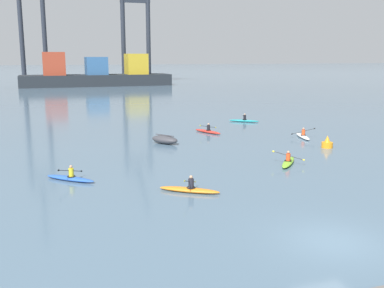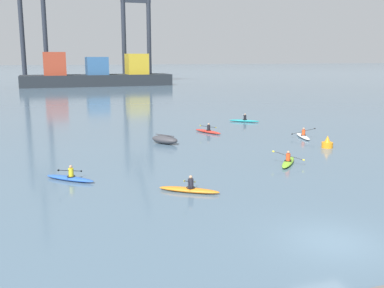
% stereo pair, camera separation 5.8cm
% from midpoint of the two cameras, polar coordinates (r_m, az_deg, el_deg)
% --- Properties ---
extents(ground_plane, '(800.00, 800.00, 0.00)m').
position_cam_midpoint_polar(ground_plane, '(18.98, 17.56, -11.82)').
color(ground_plane, slate).
extents(container_barge, '(36.67, 8.64, 8.30)m').
position_cam_midpoint_polar(container_barge, '(115.09, -12.16, 8.65)').
color(container_barge, '#1E2328').
rests_on(container_barge, ground).
extents(gantry_crane_west, '(6.94, 21.36, 39.87)m').
position_cam_midpoint_polar(gantry_crane_west, '(127.97, -19.91, 16.20)').
color(gantry_crane_west, '#232833').
rests_on(gantry_crane_west, ground).
extents(gantry_crane_west_mid, '(8.18, 16.09, 34.56)m').
position_cam_midpoint_polar(gantry_crane_west_mid, '(126.31, -7.23, 15.63)').
color(gantry_crane_west_mid, '#232833').
rests_on(gantry_crane_west_mid, ground).
extents(capsized_dinghy, '(2.40, 2.76, 0.76)m').
position_cam_midpoint_polar(capsized_dinghy, '(37.61, -3.56, 0.57)').
color(capsized_dinghy, '#38383D').
rests_on(capsized_dinghy, ground).
extents(channel_buoy, '(0.90, 0.90, 1.00)m').
position_cam_midpoint_polar(channel_buoy, '(37.50, 16.87, 0.09)').
color(channel_buoy, orange).
rests_on(channel_buoy, ground).
extents(kayak_teal, '(3.07, 2.53, 1.00)m').
position_cam_midpoint_polar(kayak_teal, '(50.49, 6.62, 3.02)').
color(kayak_teal, teal).
rests_on(kayak_teal, ground).
extents(kayak_blue, '(2.91, 2.75, 0.95)m').
position_cam_midpoint_polar(kayak_blue, '(27.43, -15.37, -4.19)').
color(kayak_blue, '#2856B2').
rests_on(kayak_blue, ground).
extents(kayak_red, '(2.10, 3.36, 0.95)m').
position_cam_midpoint_polar(kayak_red, '(42.97, 2.00, 1.67)').
color(kayak_red, red).
rests_on(kayak_red, ground).
extents(kayak_white, '(2.18, 3.44, 0.95)m').
position_cam_midpoint_polar(kayak_white, '(41.50, 13.96, 1.00)').
color(kayak_white, silver).
rests_on(kayak_white, ground).
extents(kayak_orange, '(3.13, 2.44, 0.99)m').
position_cam_midpoint_polar(kayak_orange, '(24.25, -0.39, -5.80)').
color(kayak_orange, orange).
rests_on(kayak_orange, ground).
extents(kayak_lime, '(2.65, 2.99, 0.95)m').
position_cam_midpoint_polar(kayak_lime, '(31.13, 12.15, -2.23)').
color(kayak_lime, '#7ABC2D').
rests_on(kayak_lime, ground).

